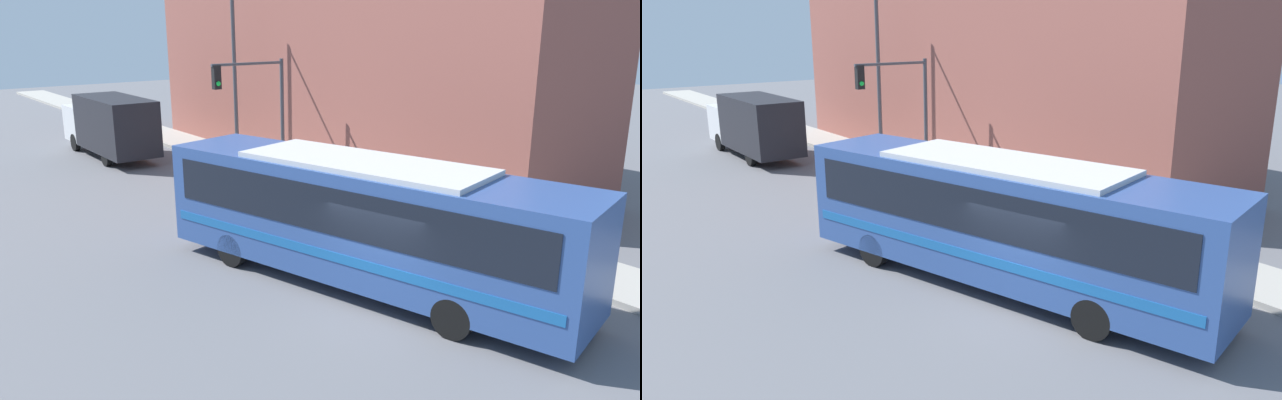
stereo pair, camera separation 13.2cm
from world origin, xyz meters
TOP-DOWN VIEW (x-y plane):
  - ground_plane at (0.00, 0.00)m, footprint 120.00×120.00m
  - sidewalk at (5.72, 20.00)m, footprint 2.44×70.00m
  - building_facade at (9.94, 13.57)m, footprint 6.00×25.14m
  - city_bus at (0.59, 1.46)m, footprint 5.20×11.72m
  - delivery_truck at (1.28, 21.04)m, footprint 2.24×7.87m
  - fire_hydrant at (5.10, 4.98)m, footprint 0.22×0.29m
  - traffic_light_pole at (4.09, 11.70)m, footprint 3.28×0.35m
  - parking_meter at (5.10, 8.65)m, footprint 0.14×0.14m
  - street_lamp at (4.95, 15.64)m, footprint 3.08×0.28m

SIDE VIEW (x-z plane):
  - ground_plane at x=0.00m, z-range 0.00..0.00m
  - sidewalk at x=5.72m, z-range 0.00..0.17m
  - fire_hydrant at x=5.10m, z-range 0.17..0.97m
  - parking_meter at x=5.10m, z-range 0.40..1.69m
  - delivery_truck at x=1.28m, z-range 0.13..3.18m
  - city_bus at x=0.59m, z-range 0.24..3.54m
  - traffic_light_pole at x=4.09m, z-range 1.12..6.07m
  - building_facade at x=9.94m, z-range 0.00..9.57m
  - street_lamp at x=4.95m, z-range 0.92..8.73m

